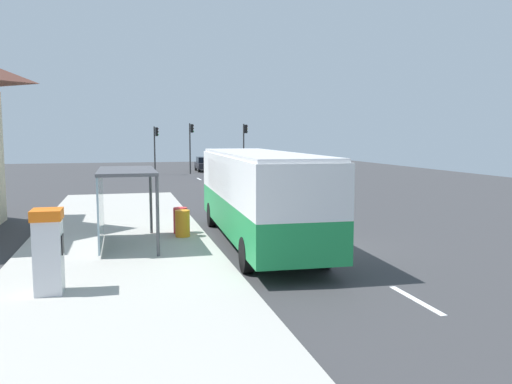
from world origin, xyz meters
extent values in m
cube|color=#38383A|center=(0.00, 14.00, -0.02)|extent=(56.00, 92.00, 0.04)
cube|color=#ADAAA3|center=(-6.40, 2.00, 0.09)|extent=(6.20, 30.00, 0.18)
cube|color=silver|center=(0.25, -6.00, 0.01)|extent=(0.16, 2.20, 0.01)
cube|color=silver|center=(0.25, -1.00, 0.01)|extent=(0.16, 2.20, 0.01)
cube|color=silver|center=(0.25, 4.00, 0.01)|extent=(0.16, 2.20, 0.01)
cube|color=silver|center=(0.25, 9.00, 0.01)|extent=(0.16, 2.20, 0.01)
cube|color=silver|center=(0.25, 14.00, 0.01)|extent=(0.16, 2.20, 0.01)
cube|color=silver|center=(0.25, 19.00, 0.01)|extent=(0.16, 2.20, 0.01)
cube|color=silver|center=(0.25, 24.00, 0.01)|extent=(0.16, 2.20, 0.01)
cube|color=silver|center=(0.25, 29.00, 0.01)|extent=(0.16, 2.20, 0.01)
cube|color=#1E8C47|center=(-1.70, 0.99, 1.07)|extent=(2.93, 11.09, 1.15)
cube|color=silver|center=(-1.70, 0.99, 2.38)|extent=(2.93, 11.09, 1.45)
cube|color=silver|center=(-1.70, 0.99, 3.15)|extent=(2.79, 10.86, 0.12)
cube|color=black|center=(-1.49, 6.43, 2.30)|extent=(2.30, 0.21, 1.22)
cube|color=black|center=(-2.93, 0.53, 2.30)|extent=(0.41, 8.58, 1.10)
cylinder|color=black|center=(-2.68, 4.93, 0.50)|extent=(0.32, 1.01, 1.00)
cylinder|color=black|center=(-0.42, 4.84, 0.50)|extent=(0.32, 1.01, 1.00)
cylinder|color=black|center=(-2.97, -2.67, 0.50)|extent=(0.32, 1.01, 1.00)
cylinder|color=black|center=(-0.72, -2.75, 0.50)|extent=(0.32, 1.01, 1.00)
cube|color=silver|center=(2.20, 24.17, 1.32)|extent=(2.12, 5.25, 1.96)
cube|color=black|center=(2.20, 24.17, 1.66)|extent=(2.11, 3.17, 0.44)
cylinder|color=black|center=(3.05, 22.15, 0.34)|extent=(0.24, 0.68, 0.68)
cylinder|color=black|center=(1.25, 22.19, 0.34)|extent=(0.24, 0.68, 0.68)
cylinder|color=black|center=(3.15, 26.15, 0.34)|extent=(0.24, 0.68, 0.68)
cylinder|color=black|center=(1.35, 26.19, 0.34)|extent=(0.24, 0.68, 0.68)
cube|color=black|center=(2.30, 38.88, 0.62)|extent=(1.92, 4.45, 0.60)
cube|color=black|center=(2.31, 39.08, 1.22)|extent=(1.65, 2.42, 0.60)
cylinder|color=black|center=(3.08, 37.36, 0.32)|extent=(0.22, 0.65, 0.64)
cylinder|color=black|center=(1.44, 37.40, 0.32)|extent=(0.22, 0.65, 0.64)
cylinder|color=black|center=(3.16, 40.36, 0.32)|extent=(0.22, 0.65, 0.64)
cylinder|color=black|center=(1.52, 40.40, 0.32)|extent=(0.22, 0.65, 0.64)
cube|color=navy|center=(2.30, 29.88, 0.62)|extent=(1.88, 4.43, 0.60)
cube|color=black|center=(2.30, 29.68, 1.22)|extent=(1.63, 2.41, 0.60)
cylinder|color=black|center=(1.45, 31.37, 0.32)|extent=(0.21, 0.64, 0.64)
cylinder|color=black|center=(3.09, 31.40, 0.32)|extent=(0.21, 0.64, 0.64)
cylinder|color=black|center=(1.51, 28.37, 0.32)|extent=(0.21, 0.64, 0.64)
cylinder|color=black|center=(3.15, 28.40, 0.32)|extent=(0.21, 0.64, 0.64)
cube|color=silver|center=(-7.91, -3.94, 1.03)|extent=(0.60, 0.70, 1.70)
cube|color=orange|center=(-7.91, -3.94, 2.00)|extent=(0.66, 0.76, 0.24)
cube|color=black|center=(-7.60, -3.94, 1.30)|extent=(0.03, 0.36, 0.44)
cylinder|color=orange|center=(-4.20, 2.08, 0.66)|extent=(0.52, 0.52, 0.95)
cylinder|color=red|center=(-4.20, 2.78, 0.66)|extent=(0.52, 0.52, 0.95)
cylinder|color=#2D2D2D|center=(5.40, 33.89, 2.47)|extent=(0.14, 0.14, 4.94)
cube|color=black|center=(5.62, 33.89, 4.44)|extent=(0.24, 0.28, 0.84)
sphere|color=#360606|center=(5.74, 33.89, 4.72)|extent=(0.16, 0.16, 0.16)
sphere|color=#F2B20C|center=(5.74, 33.89, 4.44)|extent=(0.16, 0.16, 0.16)
sphere|color=black|center=(5.74, 33.89, 4.16)|extent=(0.16, 0.16, 0.16)
cylinder|color=#2D2D2D|center=(-3.20, 34.69, 2.33)|extent=(0.14, 0.14, 4.66)
cube|color=black|center=(-2.98, 34.69, 4.16)|extent=(0.24, 0.28, 0.84)
sphere|color=#360606|center=(-2.86, 34.69, 4.44)|extent=(0.16, 0.16, 0.16)
sphere|color=#3C2C03|center=(-2.86, 34.69, 4.16)|extent=(0.16, 0.16, 0.16)
sphere|color=green|center=(-2.86, 34.69, 3.88)|extent=(0.16, 0.16, 0.16)
cylinder|color=#2D2D2D|center=(0.30, 35.49, 2.50)|extent=(0.14, 0.14, 5.00)
cube|color=black|center=(0.52, 35.49, 4.50)|extent=(0.24, 0.28, 0.84)
sphere|color=#360606|center=(0.64, 35.49, 4.78)|extent=(0.16, 0.16, 0.16)
sphere|color=#3C2C03|center=(0.64, 35.49, 4.50)|extent=(0.16, 0.16, 0.16)
sphere|color=green|center=(0.64, 35.49, 4.22)|extent=(0.16, 0.16, 0.16)
cube|color=#4C4C51|center=(-6.10, 1.10, 2.63)|extent=(1.80, 4.00, 0.10)
cube|color=#8CA5B2|center=(-6.95, 1.10, 1.43)|extent=(0.06, 3.80, 2.30)
cylinder|color=#4C4C51|center=(-5.25, -0.80, 1.40)|extent=(0.10, 0.10, 2.44)
cylinder|color=#4C4C51|center=(-5.25, 3.00, 1.40)|extent=(0.10, 0.10, 2.44)
camera|label=1|loc=(-6.22, -16.39, 3.77)|focal=36.62mm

